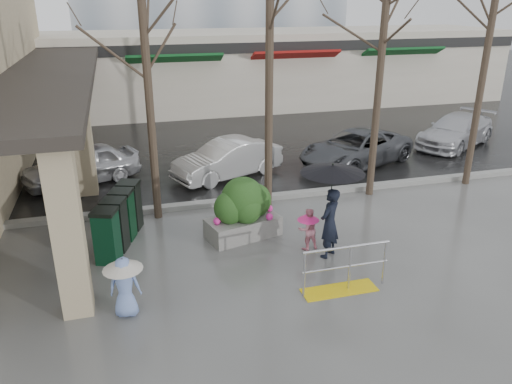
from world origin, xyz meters
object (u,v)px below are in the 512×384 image
car_d (456,131)px  handrail (343,274)px  tree_midwest (270,17)px  news_boxes (119,220)px  planter (243,208)px  child_blue (124,281)px  tree_east (494,9)px  tree_west (143,25)px  woman (331,198)px  car_c (356,148)px  car_b (227,159)px  car_a (81,165)px  tree_mideast (384,30)px  child_pink (308,227)px

car_d → handrail: bearing=-75.4°
tree_midwest → news_boxes: bearing=-162.0°
handrail → planter: size_ratio=0.95×
child_blue → tree_east: bearing=-147.3°
tree_west → planter: size_ratio=3.41×
tree_east → woman: 8.16m
child_blue → tree_midwest: bearing=-122.6°
car_c → car_b: bearing=-113.5°
child_blue → car_a: 7.99m
tree_west → child_blue: tree_west is taller
tree_mideast → child_pink: bearing=-137.9°
car_b → news_boxes: bearing=-63.8°
tree_west → woman: size_ratio=2.95×
tree_west → car_b: tree_west is taller
tree_midwest → car_a: size_ratio=1.89×
tree_west → tree_mideast: (6.50, 0.00, -0.22)m
tree_mideast → car_a: bearing=158.2°
planter → car_d: bearing=28.9°
tree_midwest → planter: bearing=-124.1°
tree_west → child_pink: size_ratio=6.50×
handrail → car_a: bearing=123.6°
car_b → woman: bearing=-12.4°
planter → news_boxes: (-3.03, 0.41, -0.11)m
child_pink → car_d: size_ratio=0.24×
tree_midwest → child_pink: (0.12, -2.87, -4.65)m
planter → car_c: 7.05m
tree_mideast → planter: size_ratio=3.26×
car_a → tree_mideast: bearing=48.4°
tree_east → car_b: 9.21m
car_a → car_d: same height
car_b → car_c: bearing=68.1°
tree_west → car_b: (2.60, 2.74, -4.45)m
news_boxes → tree_mideast: bearing=29.4°
tree_east → news_boxes: 12.08m
car_b → car_c: (4.77, 0.04, 0.00)m
tree_mideast → child_blue: size_ratio=5.31×
handrail → tree_mideast: tree_mideast is taller
car_d → child_blue: bearing=-87.3°
tree_mideast → car_d: 8.30m
tree_mideast → car_c: size_ratio=1.43×
tree_east → child_pink: tree_east is taller
child_blue → tree_west: bearing=-92.0°
woman → car_a: 8.95m
woman → child_pink: (-0.34, 0.47, -0.89)m
car_a → car_c: same height
child_pink → car_a: car_a is taller
tree_east → woman: tree_east is taller
tree_east → child_blue: size_ratio=5.88×
handrail → car_d: bearing=44.0°
tree_midwest → car_a: (-5.32, 3.44, -4.60)m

